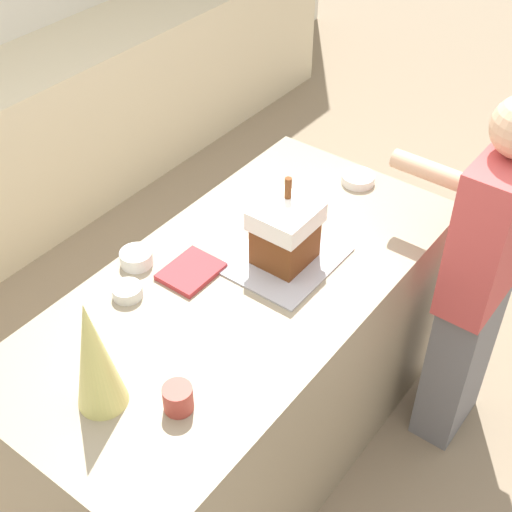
{
  "coord_description": "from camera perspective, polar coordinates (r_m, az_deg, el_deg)",
  "views": [
    {
      "loc": [
        -1.38,
        -1.12,
        2.58
      ],
      "look_at": [
        0.1,
        0.0,
        0.99
      ],
      "focal_mm": 50.0,
      "sensor_mm": 36.0,
      "label": 1
    }
  ],
  "objects": [
    {
      "name": "person",
      "position": [
        2.74,
        17.39,
        -2.01
      ],
      "size": [
        0.41,
        0.51,
        1.56
      ],
      "color": "slate",
      "rests_on": "ground_plane"
    },
    {
      "name": "mug",
      "position": [
        2.06,
        -6.26,
        -11.25
      ],
      "size": [
        0.09,
        0.09,
        0.08
      ],
      "color": "#B24238",
      "rests_on": "kitchen_island"
    },
    {
      "name": "kitchen_island",
      "position": [
        2.77,
        -1.24,
        -9.33
      ],
      "size": [
        1.77,
        0.86,
        0.93
      ],
      "color": "gray",
      "rests_on": "ground_plane"
    },
    {
      "name": "candy_bowl_front_corner",
      "position": [
        2.52,
        -9.56,
        -0.11
      ],
      "size": [
        0.11,
        0.11,
        0.05
      ],
      "color": "white",
      "rests_on": "kitchen_island"
    },
    {
      "name": "candy_bowl_behind_tray",
      "position": [
        2.41,
        -10.26,
        -2.77
      ],
      "size": [
        0.1,
        0.1,
        0.04
      ],
      "color": "silver",
      "rests_on": "kitchen_island"
    },
    {
      "name": "decorative_tree",
      "position": [
        2.0,
        -12.84,
        -7.78
      ],
      "size": [
        0.15,
        0.15,
        0.39
      ],
      "color": "#DBD675",
      "rests_on": "kitchen_island"
    },
    {
      "name": "ground_plane",
      "position": [
        3.14,
        -1.11,
        -14.79
      ],
      "size": [
        12.0,
        12.0,
        0.0
      ],
      "primitive_type": "plane",
      "color": "gray"
    },
    {
      "name": "candy_bowl_far_right",
      "position": [
        2.74,
        1.78,
        4.22
      ],
      "size": [
        0.13,
        0.13,
        0.05
      ],
      "color": "white",
      "rests_on": "kitchen_island"
    },
    {
      "name": "gingerbread_house",
      "position": [
        2.44,
        2.36,
        1.89
      ],
      "size": [
        0.21,
        0.19,
        0.3
      ],
      "color": "brown",
      "rests_on": "baking_tray"
    },
    {
      "name": "cookbook",
      "position": [
        2.47,
        -5.22,
        -1.23
      ],
      "size": [
        0.2,
        0.16,
        0.02
      ],
      "color": "#B23338",
      "rests_on": "kitchen_island"
    },
    {
      "name": "candy_bowl_near_tray_left",
      "position": [
        2.92,
        8.18,
        6.18
      ],
      "size": [
        0.13,
        0.13,
        0.04
      ],
      "color": "white",
      "rests_on": "kitchen_island"
    },
    {
      "name": "baking_tray",
      "position": [
        2.52,
        2.29,
        -0.28
      ],
      "size": [
        0.4,
        0.34,
        0.01
      ],
      "color": "#B2B2BC",
      "rests_on": "kitchen_island"
    }
  ]
}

